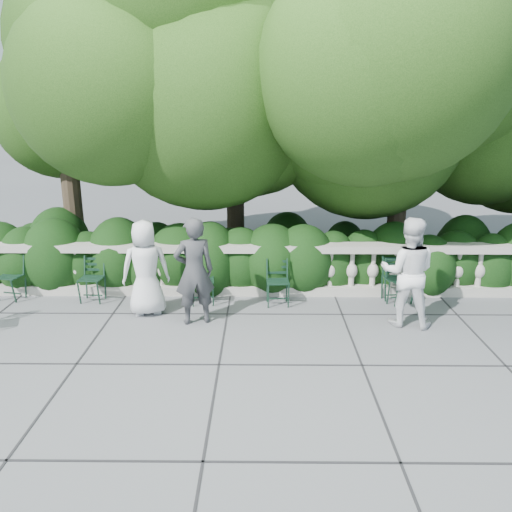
{
  "coord_description": "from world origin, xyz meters",
  "views": [
    {
      "loc": [
        0.08,
        -7.24,
        3.43
      ],
      "look_at": [
        0.0,
        1.0,
        1.0
      ],
      "focal_mm": 35.0,
      "sensor_mm": 36.0,
      "label": 1
    }
  ],
  "objects_px": {
    "person_businessman": "(146,268)",
    "person_casual_man": "(408,272)",
    "chair_b": "(91,304)",
    "chair_c": "(203,306)",
    "chair_d": "(396,304)",
    "chair_f": "(403,305)",
    "chair_a": "(8,302)",
    "chair_e": "(278,308)",
    "person_woman_grey": "(194,271)"
  },
  "relations": [
    {
      "from": "person_businessman",
      "to": "person_casual_man",
      "type": "relative_size",
      "value": 0.92
    },
    {
      "from": "chair_b",
      "to": "chair_c",
      "type": "height_order",
      "value": "same"
    },
    {
      "from": "chair_d",
      "to": "chair_f",
      "type": "distance_m",
      "value": 0.13
    },
    {
      "from": "person_casual_man",
      "to": "chair_a",
      "type": "bearing_deg",
      "value": 7.18
    },
    {
      "from": "chair_b",
      "to": "person_businessman",
      "type": "distance_m",
      "value": 1.48
    },
    {
      "from": "chair_c",
      "to": "person_casual_man",
      "type": "height_order",
      "value": "person_casual_man"
    },
    {
      "from": "chair_e",
      "to": "person_casual_man",
      "type": "bearing_deg",
      "value": -20.79
    },
    {
      "from": "chair_a",
      "to": "chair_b",
      "type": "relative_size",
      "value": 1.0
    },
    {
      "from": "chair_e",
      "to": "person_businessman",
      "type": "height_order",
      "value": "person_businessman"
    },
    {
      "from": "chair_b",
      "to": "chair_f",
      "type": "bearing_deg",
      "value": 3.67
    },
    {
      "from": "chair_d",
      "to": "person_businessman",
      "type": "bearing_deg",
      "value": 179.62
    },
    {
      "from": "chair_d",
      "to": "person_casual_man",
      "type": "distance_m",
      "value": 1.27
    },
    {
      "from": "person_woman_grey",
      "to": "chair_c",
      "type": "bearing_deg",
      "value": -110.65
    },
    {
      "from": "person_businessman",
      "to": "chair_c",
      "type": "bearing_deg",
      "value": -175.83
    },
    {
      "from": "chair_a",
      "to": "chair_c",
      "type": "height_order",
      "value": "same"
    },
    {
      "from": "person_woman_grey",
      "to": "chair_d",
      "type": "bearing_deg",
      "value": 176.42
    },
    {
      "from": "chair_d",
      "to": "person_woman_grey",
      "type": "bearing_deg",
      "value": -173.02
    },
    {
      "from": "chair_c",
      "to": "person_businessman",
      "type": "xyz_separation_m",
      "value": [
        -0.93,
        -0.32,
        0.83
      ]
    },
    {
      "from": "chair_c",
      "to": "chair_d",
      "type": "bearing_deg",
      "value": -2.96
    },
    {
      "from": "person_businessman",
      "to": "person_casual_man",
      "type": "bearing_deg",
      "value": 159.96
    },
    {
      "from": "chair_c",
      "to": "chair_e",
      "type": "bearing_deg",
      "value": -7.88
    },
    {
      "from": "chair_d",
      "to": "chair_c",
      "type": "bearing_deg",
      "value": 176.12
    },
    {
      "from": "chair_f",
      "to": "chair_e",
      "type": "bearing_deg",
      "value": 160.79
    },
    {
      "from": "chair_a",
      "to": "chair_f",
      "type": "relative_size",
      "value": 1.0
    },
    {
      "from": "chair_a",
      "to": "person_businessman",
      "type": "height_order",
      "value": "person_businessman"
    },
    {
      "from": "chair_c",
      "to": "person_casual_man",
      "type": "xyz_separation_m",
      "value": [
        3.42,
        -0.72,
        0.9
      ]
    },
    {
      "from": "chair_c",
      "to": "chair_f",
      "type": "xyz_separation_m",
      "value": [
        3.64,
        0.08,
        0.0
      ]
    },
    {
      "from": "chair_a",
      "to": "chair_c",
      "type": "distance_m",
      "value": 3.67
    },
    {
      "from": "chair_c",
      "to": "person_businessman",
      "type": "relative_size",
      "value": 0.51
    },
    {
      "from": "chair_d",
      "to": "chair_e",
      "type": "height_order",
      "value": "same"
    },
    {
      "from": "chair_b",
      "to": "chair_d",
      "type": "xyz_separation_m",
      "value": [
        5.62,
        0.07,
        0.0
      ]
    },
    {
      "from": "person_casual_man",
      "to": "chair_d",
      "type": "bearing_deg",
      "value": -83.04
    },
    {
      "from": "person_businessman",
      "to": "chair_a",
      "type": "bearing_deg",
      "value": -25.15
    },
    {
      "from": "chair_a",
      "to": "chair_b",
      "type": "distance_m",
      "value": 1.58
    },
    {
      "from": "chair_b",
      "to": "person_casual_man",
      "type": "xyz_separation_m",
      "value": [
        5.5,
        -0.81,
        0.9
      ]
    },
    {
      "from": "chair_c",
      "to": "chair_d",
      "type": "distance_m",
      "value": 3.54
    },
    {
      "from": "person_woman_grey",
      "to": "chair_a",
      "type": "bearing_deg",
      "value": -30.79
    },
    {
      "from": "chair_d",
      "to": "person_businessman",
      "type": "relative_size",
      "value": 0.51
    },
    {
      "from": "chair_b",
      "to": "person_casual_man",
      "type": "bearing_deg",
      "value": -4.65
    },
    {
      "from": "chair_b",
      "to": "chair_a",
      "type": "bearing_deg",
      "value": -179.88
    },
    {
      "from": "chair_d",
      "to": "chair_e",
      "type": "xyz_separation_m",
      "value": [
        -2.18,
        -0.22,
        0.0
      ]
    },
    {
      "from": "chair_b",
      "to": "person_casual_man",
      "type": "height_order",
      "value": "person_casual_man"
    },
    {
      "from": "chair_a",
      "to": "chair_d",
      "type": "xyz_separation_m",
      "value": [
        7.2,
        -0.03,
        0.0
      ]
    },
    {
      "from": "chair_e",
      "to": "chair_f",
      "type": "bearing_deg",
      "value": 0.57
    },
    {
      "from": "chair_e",
      "to": "person_woman_grey",
      "type": "xyz_separation_m",
      "value": [
        -1.4,
        -0.64,
        0.9
      ]
    },
    {
      "from": "person_woman_grey",
      "to": "chair_b",
      "type": "bearing_deg",
      "value": -38.07
    },
    {
      "from": "chair_b",
      "to": "chair_d",
      "type": "bearing_deg",
      "value": 4.5
    },
    {
      "from": "chair_e",
      "to": "chair_d",
      "type": "bearing_deg",
      "value": 2.84
    },
    {
      "from": "chair_c",
      "to": "person_woman_grey",
      "type": "distance_m",
      "value": 1.14
    },
    {
      "from": "chair_f",
      "to": "person_casual_man",
      "type": "relative_size",
      "value": 0.47
    }
  ]
}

